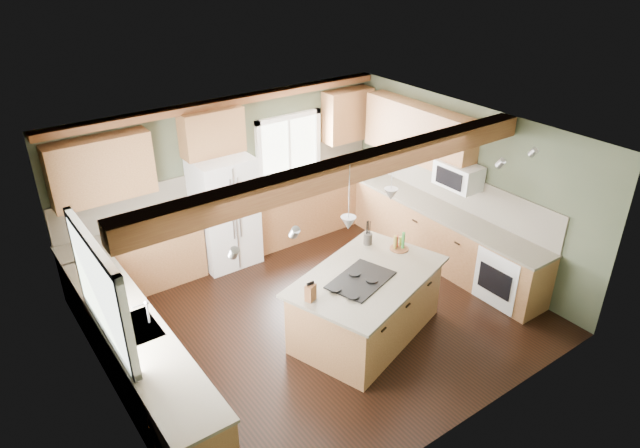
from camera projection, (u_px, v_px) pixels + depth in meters
floor at (318, 317)px, 8.05m from camera, size 5.60×5.60×0.00m
ceiling at (318, 142)px, 6.84m from camera, size 5.60×5.60×0.00m
wall_back at (229, 176)px, 9.24m from camera, size 5.60×0.00×5.60m
wall_left at (102, 312)px, 6.00m from camera, size 0.00×5.00×5.00m
wall_right at (464, 186)px, 8.90m from camera, size 0.00×5.00×5.00m
ceiling_beam at (351, 169)px, 6.44m from camera, size 5.55×0.26×0.26m
soffit_trim at (226, 102)px, 8.59m from camera, size 5.55×0.20×0.10m
backsplash_back at (229, 181)px, 9.27m from camera, size 5.58×0.03×0.58m
backsplash_right at (460, 190)px, 8.97m from camera, size 0.03×3.70×0.58m
base_cab_back_left at (135, 263)px, 8.50m from camera, size 2.02×0.60×0.88m
counter_back_left at (130, 236)px, 8.29m from camera, size 2.06×0.64×0.04m
base_cab_back_right at (314, 207)px, 10.20m from camera, size 2.62×0.60×0.88m
counter_back_right at (314, 183)px, 9.98m from camera, size 2.66×0.64×0.04m
base_cab_left at (140, 361)px, 6.59m from camera, size 0.60×3.70×0.88m
counter_left at (134, 329)px, 6.38m from camera, size 0.64×3.74×0.04m
base_cab_right at (442, 238)px, 9.18m from camera, size 0.60×3.70×0.88m
counter_right at (445, 213)px, 8.96m from camera, size 0.64×3.74×0.04m
upper_cab_back_left at (101, 169)px, 7.79m from camera, size 1.40×0.35×0.90m
upper_cab_over_fridge at (212, 132)px, 8.57m from camera, size 0.96×0.35×0.70m
upper_cab_right at (418, 133)px, 9.15m from camera, size 0.35×2.20×0.90m
upper_cab_back_corner at (348, 115)px, 10.00m from camera, size 0.90×0.35×0.90m
window_left at (99, 290)px, 5.93m from camera, size 0.04×1.60×1.05m
window_back at (288, 147)px, 9.71m from camera, size 1.10×0.04×1.00m
sink at (134, 329)px, 6.38m from camera, size 0.50×0.65×0.03m
faucet at (148, 313)px, 6.40m from camera, size 0.02×0.02×0.28m
dishwasher at (188, 433)px, 5.67m from camera, size 0.60×0.60×0.84m
oven at (508, 274)px, 8.24m from camera, size 0.60×0.72×0.84m
microwave at (458, 175)px, 8.63m from camera, size 0.40×0.70×0.38m
pendant_left at (348, 223)px, 6.54m from camera, size 0.18×0.18×0.16m
pendant_right at (391, 194)px, 7.23m from camera, size 0.18×0.18×0.16m
refrigerator at (225, 211)px, 9.00m from camera, size 0.90×0.74×1.80m
island at (366, 305)px, 7.56m from camera, size 2.23×1.74×0.88m
island_top at (368, 276)px, 7.34m from camera, size 2.39×1.90×0.04m
cooktop at (361, 280)px, 7.21m from camera, size 0.98×0.80×0.02m
knife_block at (311, 293)px, 6.80m from camera, size 0.15×0.14×0.21m
utensil_crock at (368, 239)px, 8.01m from camera, size 0.15×0.15×0.16m
bottle_tray at (400, 241)px, 7.86m from camera, size 0.36×0.36×0.24m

